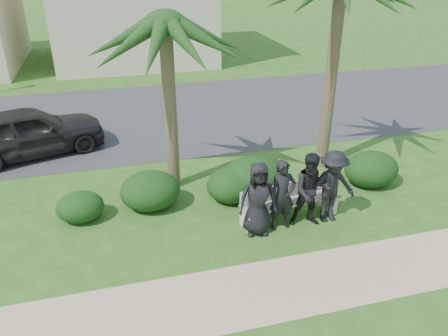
{
  "coord_description": "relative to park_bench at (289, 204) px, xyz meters",
  "views": [
    {
      "loc": [
        -2.63,
        -7.47,
        5.57
      ],
      "look_at": [
        -0.35,
        1.0,
        1.14
      ],
      "focal_mm": 35.0,
      "sensor_mm": 36.0,
      "label": 1
    }
  ],
  "objects": [
    {
      "name": "ground",
      "position": [
        -1.0,
        -0.33,
        -0.36
      ],
      "size": [
        160.0,
        160.0,
        0.0
      ],
      "primitive_type": "plane",
      "color": "#2A5016",
      "rests_on": "ground"
    },
    {
      "name": "footpath",
      "position": [
        -1.0,
        -2.13,
        -0.36
      ],
      "size": [
        30.0,
        1.6,
        0.01
      ],
      "primitive_type": "cube",
      "color": "tan",
      "rests_on": "ground"
    },
    {
      "name": "asphalt_street",
      "position": [
        -1.0,
        7.67,
        -0.36
      ],
      "size": [
        160.0,
        8.0,
        0.01
      ],
      "primitive_type": "cube",
      "color": "#2D2D30",
      "rests_on": "ground"
    },
    {
      "name": "park_bench",
      "position": [
        0.0,
        0.0,
        0.0
      ],
      "size": [
        2.32,
        0.79,
        0.79
      ],
      "rotation": [
        0.0,
        0.0,
        0.12
      ],
      "color": "gray",
      "rests_on": "ground"
    },
    {
      "name": "man_a",
      "position": [
        -0.88,
        -0.34,
        0.48
      ],
      "size": [
        0.89,
        0.65,
        1.66
      ],
      "primitive_type": "imported",
      "rotation": [
        0.0,
        0.0,
        -0.16
      ],
      "color": "black",
      "rests_on": "ground"
    },
    {
      "name": "man_b",
      "position": [
        -0.31,
        -0.31,
        0.46
      ],
      "size": [
        0.62,
        0.43,
        1.63
      ],
      "primitive_type": "imported",
      "rotation": [
        0.0,
        0.0,
        0.07
      ],
      "color": "black",
      "rests_on": "ground"
    },
    {
      "name": "man_c",
      "position": [
        0.34,
        -0.35,
        0.5
      ],
      "size": [
        0.96,
        0.82,
        1.72
      ],
      "primitive_type": "imported",
      "rotation": [
        0.0,
        0.0,
        -0.22
      ],
      "color": "black",
      "rests_on": "ground"
    },
    {
      "name": "man_d",
      "position": [
        0.85,
        -0.31,
        0.5
      ],
      "size": [
        1.12,
        0.65,
        1.72
      ],
      "primitive_type": "imported",
      "rotation": [
        0.0,
        0.0,
        0.01
      ],
      "color": "black",
      "rests_on": "ground"
    },
    {
      "name": "hedge_a",
      "position": [
        -4.6,
        1.17,
        -0.01
      ],
      "size": [
        1.07,
        0.88,
        0.7
      ],
      "primitive_type": "ellipsoid",
      "color": "black",
      "rests_on": "ground"
    },
    {
      "name": "hedge_b",
      "position": [
        -2.99,
        1.3,
        0.11
      ],
      "size": [
        1.43,
        1.18,
        0.93
      ],
      "primitive_type": "ellipsoid",
      "color": "black",
      "rests_on": "ground"
    },
    {
      "name": "hedge_c",
      "position": [
        -0.99,
        1.12,
        0.08
      ],
      "size": [
        1.34,
        1.11,
        0.87
      ],
      "primitive_type": "ellipsoid",
      "color": "black",
      "rests_on": "ground"
    },
    {
      "name": "hedge_d",
      "position": [
        -0.48,
        1.19,
        0.16
      ],
      "size": [
        1.6,
        1.32,
        1.04
      ],
      "primitive_type": "ellipsoid",
      "color": "black",
      "rests_on": "ground"
    },
    {
      "name": "hedge_f",
      "position": [
        2.69,
        0.96,
        0.11
      ],
      "size": [
        1.42,
        1.18,
        0.93
      ],
      "primitive_type": "ellipsoid",
      "color": "black",
      "rests_on": "ground"
    },
    {
      "name": "palm_left",
      "position": [
        -2.29,
        2.21,
        3.71
      ],
      "size": [
        3.0,
        3.0,
        5.02
      ],
      "color": "brown",
      "rests_on": "ground"
    },
    {
      "name": "car_a",
      "position": [
        -6.11,
        5.21,
        0.38
      ],
      "size": [
        4.61,
        2.89,
        1.46
      ],
      "primitive_type": "imported",
      "rotation": [
        0.0,
        0.0,
        1.86
      ],
      "color": "black",
      "rests_on": "ground"
    }
  ]
}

